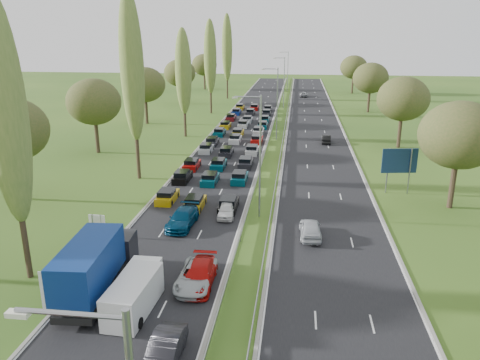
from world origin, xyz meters
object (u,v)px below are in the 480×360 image
(info_sign, at_px, (97,223))
(white_van_front, at_px, (138,286))
(direction_sign, at_px, (399,163))
(blue_lorry, at_px, (95,265))
(near_car_2, at_px, (101,274))
(white_van_rear, at_px, (135,294))

(info_sign, bearing_deg, white_van_front, -53.88)
(white_van_front, bearing_deg, direction_sign, 49.51)
(blue_lorry, bearing_deg, direction_sign, 40.76)
(info_sign, bearing_deg, near_car_2, -65.31)
(blue_lorry, relative_size, direction_sign, 1.87)
(white_van_rear, relative_size, info_sign, 2.67)
(near_car_2, height_order, white_van_rear, white_van_rear)
(direction_sign, bearing_deg, white_van_front, -130.85)
(near_car_2, bearing_deg, white_van_rear, -38.08)
(blue_lorry, bearing_deg, white_van_front, -15.36)
(white_van_rear, xyz_separation_m, info_sign, (-7.16, 10.67, 0.21))
(white_van_front, xyz_separation_m, white_van_rear, (0.15, -1.06, 0.06))
(near_car_2, bearing_deg, white_van_front, -27.66)
(blue_lorry, distance_m, white_van_front, 3.42)
(direction_sign, bearing_deg, info_sign, -151.59)
(near_car_2, height_order, white_van_front, white_van_front)
(near_car_2, height_order, blue_lorry, blue_lorry)
(blue_lorry, height_order, info_sign, blue_lorry)
(white_van_front, xyz_separation_m, info_sign, (-7.01, 9.61, 0.28))
(near_car_2, xyz_separation_m, white_van_front, (3.49, -1.94, 0.35))
(info_sign, distance_m, direction_sign, 32.82)
(white_van_front, bearing_deg, info_sign, 126.48)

